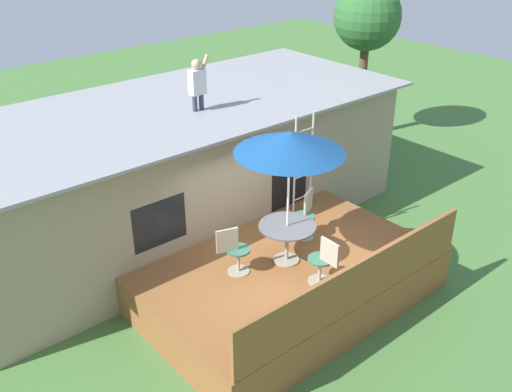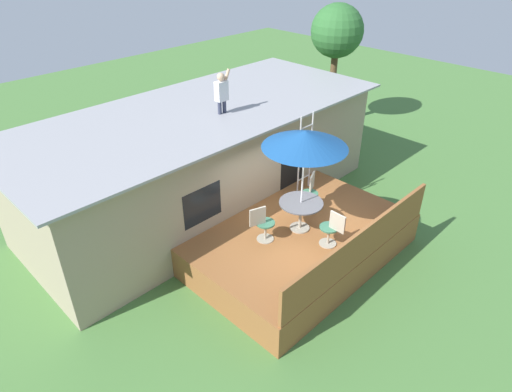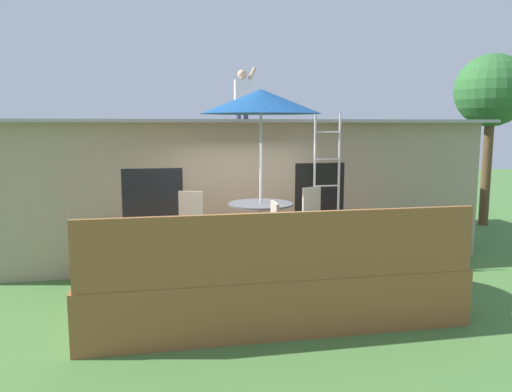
% 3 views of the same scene
% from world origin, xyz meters
% --- Properties ---
extents(ground_plane, '(40.00, 40.00, 0.00)m').
position_xyz_m(ground_plane, '(0.00, 0.00, 0.00)').
color(ground_plane, '#477538').
extents(house, '(10.50, 4.50, 2.89)m').
position_xyz_m(house, '(0.00, 3.60, 1.45)').
color(house, gray).
rests_on(house, ground).
extents(deck, '(5.32, 3.46, 0.80)m').
position_xyz_m(deck, '(0.00, 0.00, 0.40)').
color(deck, brown).
rests_on(deck, ground).
extents(deck_railing, '(5.22, 0.08, 0.90)m').
position_xyz_m(deck_railing, '(0.00, -1.68, 1.25)').
color(deck_railing, brown).
rests_on(deck_railing, deck).
extents(patio_table, '(1.04, 1.04, 0.74)m').
position_xyz_m(patio_table, '(0.04, 0.06, 1.39)').
color(patio_table, '#A59E8C').
rests_on(patio_table, deck).
extents(patio_umbrella, '(1.90, 1.90, 2.54)m').
position_xyz_m(patio_umbrella, '(0.04, 0.06, 3.15)').
color(patio_umbrella, silver).
rests_on(patio_umbrella, deck).
extents(step_ladder, '(0.52, 0.04, 2.20)m').
position_xyz_m(step_ladder, '(1.54, 1.21, 1.90)').
color(step_ladder, silver).
rests_on(step_ladder, deck).
extents(person_figure, '(0.47, 0.20, 1.11)m').
position_xyz_m(person_figure, '(0.25, 2.99, 3.50)').
color(person_figure, '#33384C').
rests_on(person_figure, house).
extents(patio_chair_left, '(0.61, 0.44, 0.92)m').
position_xyz_m(patio_chair_left, '(-0.93, 0.38, 1.26)').
color(patio_chair_left, '#A59E8C').
rests_on(patio_chair_left, deck).
extents(patio_chair_right, '(0.59, 0.44, 0.92)m').
position_xyz_m(patio_chair_right, '(0.92, 0.48, 1.26)').
color(patio_chair_right, '#A59E8C').
rests_on(patio_chair_right, deck).
extents(patio_chair_near, '(0.44, 0.62, 0.92)m').
position_xyz_m(patio_chair_near, '(0.02, -0.86, 1.26)').
color(patio_chair_near, '#A59E8C').
rests_on(patio_chair_near, deck).
extents(backyard_tree, '(1.95, 1.95, 4.68)m').
position_xyz_m(backyard_tree, '(7.36, 4.61, 3.65)').
color(backyard_tree, brown).
rests_on(backyard_tree, ground).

